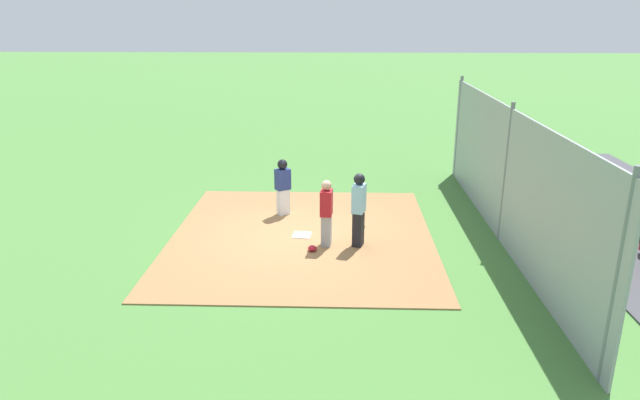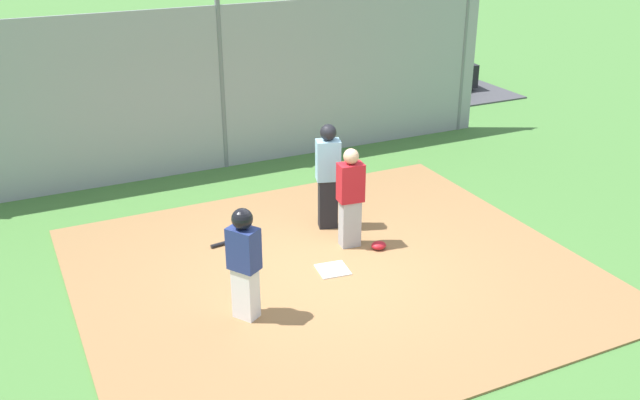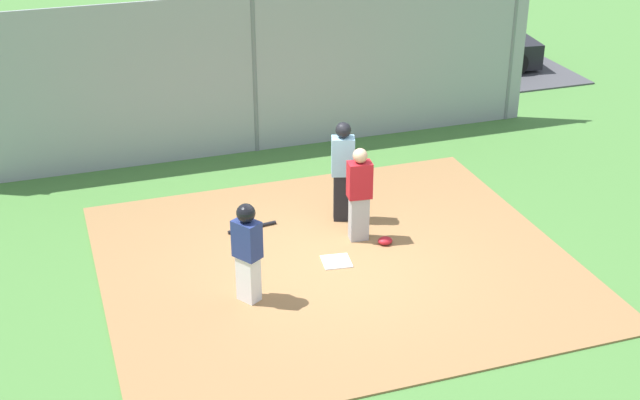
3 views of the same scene
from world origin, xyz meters
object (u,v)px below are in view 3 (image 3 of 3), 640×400
runner (247,247)px  parked_car_dark (456,47)px  catcher (359,193)px  baseball_bat (252,227)px  parked_car_red (324,55)px  parked_car_green (220,60)px  umpire (343,169)px  home_plate (336,261)px  catcher_mask (385,241)px

runner → parked_car_dark: (-7.79, -9.05, -0.28)m
catcher → baseball_bat: catcher is taller
runner → parked_car_red: size_ratio=0.35×
catcher → parked_car_green: catcher is taller
catcher → runner: (2.16, 1.22, 0.03)m
umpire → parked_car_green: umpire is taller
baseball_bat → parked_car_dark: (-7.20, -6.94, 0.55)m
home_plate → runner: size_ratio=0.29×
umpire → baseball_bat: 1.81m
baseball_bat → parked_car_green: (-1.22, -7.70, 0.55)m
parked_car_red → parked_car_green: size_ratio=1.03×
home_plate → umpire: umpire is taller
catcher → umpire: bearing=-172.8°
home_plate → catcher: 1.19m
home_plate → baseball_bat: (0.97, -1.50, 0.02)m
baseball_bat → catcher_mask: bearing=140.5°
catcher → parked_car_dark: catcher is taller
catcher → catcher_mask: 0.90m
parked_car_green → home_plate: bearing=-93.4°
baseball_bat → catcher_mask: 2.26m
home_plate → parked_car_green: 9.21m
umpire → runner: 2.92m
runner → parked_car_red: bearing=32.4°
home_plate → umpire: (-0.59, -1.37, 0.92)m
catcher_mask → parked_car_dark: (-5.28, -8.14, 0.52)m
baseball_bat → parked_car_red: (-3.77, -7.35, 0.55)m
catcher → catcher_mask: catcher is taller
home_plate → parked_car_dark: 10.51m
catcher → catcher_mask: (-0.34, 0.32, -0.77)m
catcher_mask → parked_car_green: 8.93m
parked_car_dark → parked_car_red: 3.46m
home_plate → parked_car_green: parked_car_green is taller
runner → catcher: bearing=-3.4°
runner → parked_car_dark: 11.94m
umpire → runner: size_ratio=1.15×
parked_car_red → parked_car_green: 2.57m
parked_car_dark → umpire: bearing=58.5°
home_plate → catcher: size_ratio=0.28×
baseball_bat → catcher: bearing=143.2°
catcher → parked_car_red: size_ratio=0.37×
catcher → parked_car_green: bearing=-171.3°
runner → parked_car_green: size_ratio=0.36×
runner → parked_car_red: 10.41m
catcher_mask → parked_car_red: parked_car_red is taller
baseball_bat → parked_car_red: parked_car_red is taller
catcher → parked_car_red: 8.52m
catcher_mask → parked_car_red: 8.76m
baseball_bat → catcher_mask: size_ratio=3.57×
home_plate → baseball_bat: 1.78m
umpire → parked_car_red: (-2.21, -7.48, -0.35)m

